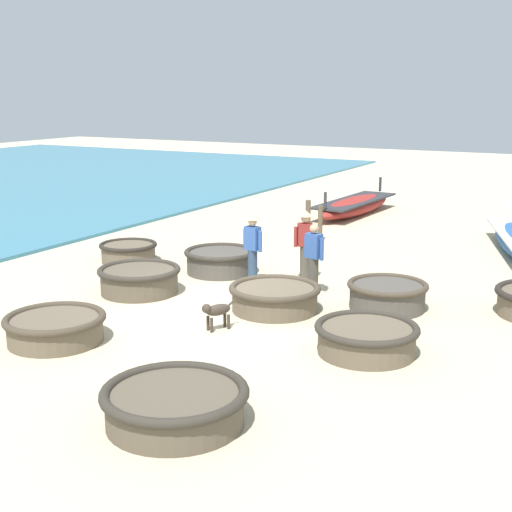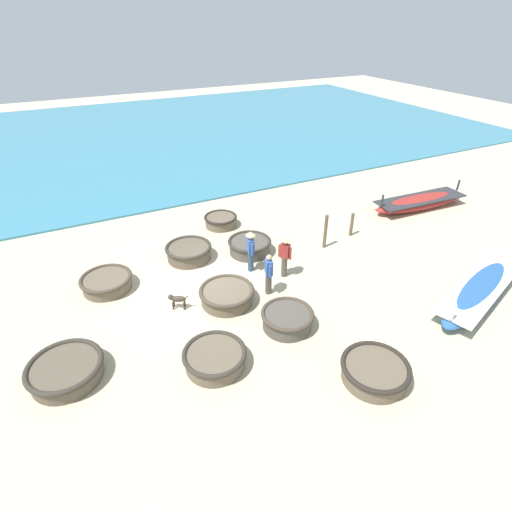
{
  "view_description": "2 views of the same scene",
  "coord_description": "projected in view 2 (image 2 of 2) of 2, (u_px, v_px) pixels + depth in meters",
  "views": [
    {
      "loc": [
        7.41,
        -12.09,
        4.42
      ],
      "look_at": [
        0.14,
        1.32,
        0.84
      ],
      "focal_mm": 50.0,
      "sensor_mm": 36.0,
      "label": 1
    },
    {
      "loc": [
        11.16,
        -3.58,
        8.52
      ],
      "look_at": [
        0.18,
        1.9,
        0.89
      ],
      "focal_mm": 28.0,
      "sensor_mm": 36.0,
      "label": 2
    }
  ],
  "objects": [
    {
      "name": "mooring_post_shoreline",
      "position": [
        325.0,
        231.0,
        16.35
      ],
      "size": [
        0.14,
        0.14,
        1.48
      ],
      "primitive_type": "cylinder",
      "color": "brown",
      "rests_on": "ground"
    },
    {
      "name": "coracle_tilted",
      "position": [
        287.0,
        319.0,
        12.41
      ],
      "size": [
        1.66,
        1.66,
        0.57
      ],
      "color": "#4C473F",
      "rests_on": "ground"
    },
    {
      "name": "sea",
      "position": [
        161.0,
        133.0,
        31.83
      ],
      "size": [
        28.0,
        52.0,
        0.1
      ],
      "primitive_type": "cube",
      "color": "teal",
      "rests_on": "ground"
    },
    {
      "name": "coracle_beside_post",
      "position": [
        375.0,
        371.0,
        10.63
      ],
      "size": [
        1.85,
        1.85,
        0.55
      ],
      "color": "brown",
      "rests_on": "ground"
    },
    {
      "name": "long_boat_green_hull",
      "position": [
        420.0,
        202.0,
        19.87
      ],
      "size": [
        1.56,
        5.27,
        1.11
      ],
      "color": "maroon",
      "rests_on": "ground"
    },
    {
      "name": "dog",
      "position": [
        177.0,
        299.0,
        13.13
      ],
      "size": [
        0.43,
        0.62,
        0.55
      ],
      "color": "#3D3328",
      "rests_on": "ground"
    },
    {
      "name": "coracle_front_right",
      "position": [
        250.0,
        246.0,
        16.21
      ],
      "size": [
        1.76,
        1.76,
        0.59
      ],
      "color": "#4C473F",
      "rests_on": "ground"
    },
    {
      "name": "mooring_post_inland",
      "position": [
        352.0,
        224.0,
        17.34
      ],
      "size": [
        0.14,
        0.14,
        1.06
      ],
      "primitive_type": "cylinder",
      "color": "brown",
      "rests_on": "ground"
    },
    {
      "name": "coracle_center",
      "position": [
        227.0,
        295.0,
        13.47
      ],
      "size": [
        1.88,
        1.88,
        0.54
      ],
      "color": "brown",
      "rests_on": "ground"
    },
    {
      "name": "fisherman_hauling",
      "position": [
        269.0,
        273.0,
        13.6
      ],
      "size": [
        0.51,
        0.3,
        1.57
      ],
      "color": "#4C473D",
      "rests_on": "ground"
    },
    {
      "name": "coracle_weathered",
      "position": [
        221.0,
        220.0,
        18.23
      ],
      "size": [
        1.51,
        1.51,
        0.51
      ],
      "color": "brown",
      "rests_on": "ground"
    },
    {
      "name": "fisherman_standing_right",
      "position": [
        285.0,
        254.0,
        14.44
      ],
      "size": [
        0.46,
        0.37,
        1.67
      ],
      "color": "#4C473D",
      "rests_on": "ground"
    },
    {
      "name": "coracle_far_left",
      "position": [
        66.0,
        370.0,
        10.67
      ],
      "size": [
        2.02,
        2.02,
        0.53
      ],
      "color": "brown",
      "rests_on": "ground"
    },
    {
      "name": "coracle_front_left",
      "position": [
        215.0,
        358.0,
        11.05
      ],
      "size": [
        1.79,
        1.79,
        0.53
      ],
      "color": "brown",
      "rests_on": "ground"
    },
    {
      "name": "ground_plane",
      "position": [
        207.0,
        287.0,
        14.34
      ],
      "size": [
        80.0,
        80.0,
        0.0
      ],
      "primitive_type": "plane",
      "color": "#C6B793"
    },
    {
      "name": "coracle_nearest",
      "position": [
        189.0,
        252.0,
        15.81
      ],
      "size": [
        1.83,
        1.83,
        0.59
      ],
      "color": "brown",
      "rests_on": "ground"
    },
    {
      "name": "long_boat_red_hull",
      "position": [
        480.0,
        289.0,
        13.68
      ],
      "size": [
        2.92,
        5.68,
        1.11
      ],
      "color": "#285693",
      "rests_on": "ground"
    },
    {
      "name": "fisherman_by_coracle",
      "position": [
        251.0,
        249.0,
        14.75
      ],
      "size": [
        0.52,
        0.36,
        1.67
      ],
      "color": "#2D425B",
      "rests_on": "ground"
    },
    {
      "name": "coracle_upturned",
      "position": [
        107.0,
        282.0,
        14.13
      ],
      "size": [
        1.81,
        1.81,
        0.51
      ],
      "color": "brown",
      "rests_on": "ground"
    }
  ]
}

